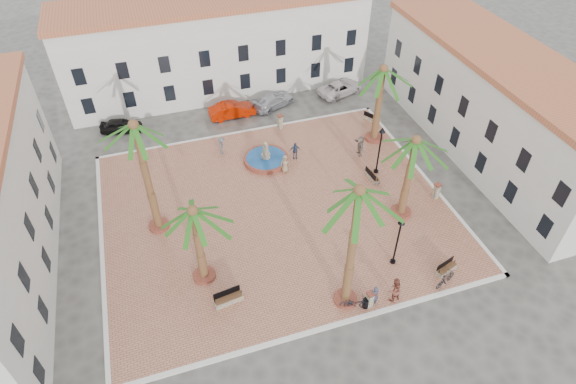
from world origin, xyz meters
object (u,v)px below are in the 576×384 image
Objects in this scene: bench_se at (446,269)px; car_white at (340,88)px; car_red at (232,110)px; palm_ne at (382,78)px; bollard_e at (436,191)px; fountain at (266,158)px; lamppost_e at (380,143)px; bollard_n at (280,122)px; palm_s at (358,204)px; bicycle_a at (354,303)px; car_black at (121,126)px; pedestrian_north at (222,146)px; car_silver at (274,101)px; bench_e at (372,176)px; bench_s at (228,299)px; palm_sw at (194,220)px; cyclist_a at (374,296)px; palm_e at (414,150)px; pedestrian_fountain_b at (295,151)px; pedestrian_fountain_a at (285,164)px; cyclist_b at (394,290)px; bollard_se at (370,299)px; bench_ne at (371,118)px; palm_nw at (136,137)px; lamppost_s at (399,234)px; bicycle_b at (446,279)px; litter_bin at (366,303)px.

bench_se is 0.35× the size of car_white.
palm_ne is at bearing -126.45° from car_red.
fountain is at bearing 142.67° from bollard_e.
bollard_n is at bearing 123.33° from lamppost_e.
palm_s is at bearing -177.10° from car_red.
car_black reaches higher than bicycle_a.
car_silver is at bearing -26.18° from pedestrian_north.
bench_e is at bearing -33.36° from fountain.
bench_s reaches higher than bicycle_a.
palm_sw is at bearing 159.61° from car_red.
fountain is 4.08m from pedestrian_north.
pedestrian_north is at bearing -77.93° from cyclist_a.
palm_s reaches higher than palm_e.
bench_s is 15.70m from pedestrian_fountain_b.
car_silver is (2.19, 24.77, 0.03)m from bicycle_a.
palm_ne is at bearing 58.66° from palm_s.
pedestrian_fountain_a is 0.33× the size of car_white.
car_white is at bearing -113.05° from cyclist_b.
bollard_n is at bearing 88.37° from bollard_se.
bench_ne is 0.37× the size of lamppost_e.
pedestrian_fountain_b is at bearing 146.21° from lamppost_e.
bollard_n is at bearing 84.71° from palm_s.
bicycle_a is at bearing -45.61° from palm_nw.
bollard_e is (18.89, 2.07, -4.62)m from palm_sw.
bench_e is (14.03, 8.29, -0.03)m from bench_s.
bollard_n is 0.37× the size of car_black.
palm_nw is 5.58× the size of pedestrian_north.
bench_se is at bearing -88.18° from palm_e.
bench_se is at bearing -176.17° from cyclist_b.
lamppost_s is 3.65m from cyclist_b.
car_white is (20.39, 13.91, -7.60)m from palm_nw.
cyclist_a is at bearing -29.52° from palm_sw.
bollard_e is 0.31× the size of car_red.
pedestrian_fountain_a is (-6.41, 14.51, 0.27)m from bicycle_b.
pedestrian_fountain_b reaches higher than litter_bin.
bollard_se is (-3.11, -2.75, -2.22)m from lamppost_s.
bollard_se is at bearing -35.39° from palm_s.
cyclist_b reaches higher than pedestrian_fountain_a.
palm_e reaches higher than bench_ne.
palm_sw reaches higher than pedestrian_north.
bicycle_b is 0.37× the size of car_white.
car_silver is (-1.89, 22.18, -2.37)m from lamppost_s.
cyclist_a is 0.37× the size of car_silver.
lamppost_s reaches higher than bollard_se.
palm_s is 5.88× the size of bench_ne.
cyclist_a is 0.38× the size of car_red.
bench_se is at bearing -29.89° from palm_nw.
lamppost_s is 22.38m from car_silver.
cyclist_a is at bearing 153.69° from car_silver.
palm_s is at bearing -44.41° from palm_nw.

